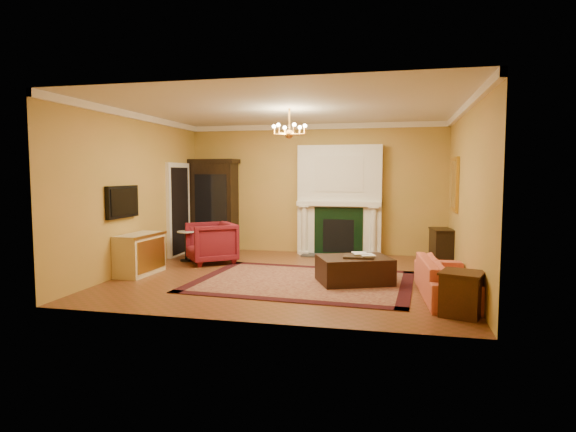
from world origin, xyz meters
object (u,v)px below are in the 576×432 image
(pedestal_table, at_px, (186,244))
(leather_ottoman, at_px, (354,270))
(wingback_armchair, at_px, (211,241))
(coral_sofa, at_px, (448,272))
(end_table, at_px, (461,295))
(console_table, at_px, (441,248))
(commode, at_px, (140,254))
(china_cabinet, at_px, (215,207))

(pedestal_table, distance_m, leather_ottoman, 3.90)
(wingback_armchair, xyz_separation_m, coral_sofa, (4.52, -1.88, -0.08))
(wingback_armchair, relative_size, end_table, 1.68)
(coral_sofa, distance_m, console_table, 2.71)
(console_table, xyz_separation_m, leather_ottoman, (-1.59, -2.05, -0.12))
(end_table, distance_m, console_table, 3.63)
(console_table, distance_m, leather_ottoman, 2.60)
(commode, relative_size, console_table, 1.42)
(commode, distance_m, end_table, 5.64)
(china_cabinet, height_order, coral_sofa, china_cabinet)
(commode, distance_m, leather_ottoman, 3.93)
(china_cabinet, height_order, console_table, china_cabinet)
(coral_sofa, bearing_deg, china_cabinet, 51.28)
(wingback_armchair, bearing_deg, coral_sofa, 30.86)
(end_table, bearing_deg, wingback_armchair, 148.60)
(wingback_armchair, bearing_deg, pedestal_table, -134.40)
(commode, height_order, leather_ottoman, commode)
(wingback_armchair, bearing_deg, console_table, 63.48)
(china_cabinet, relative_size, leather_ottoman, 1.80)
(wingback_armchair, distance_m, console_table, 4.73)
(wingback_armchair, height_order, commode, wingback_armchair)
(wingback_armchair, bearing_deg, leather_ottoman, 31.60)
(pedestal_table, relative_size, commode, 0.64)
(console_table, height_order, leather_ottoman, console_table)
(coral_sofa, height_order, end_table, coral_sofa)
(pedestal_table, bearing_deg, china_cabinet, 87.09)
(wingback_armchair, height_order, pedestal_table, wingback_armchair)
(commode, bearing_deg, china_cabinet, 86.27)
(coral_sofa, height_order, console_table, coral_sofa)
(wingback_armchair, xyz_separation_m, pedestal_table, (-0.60, 0.08, -0.09))
(pedestal_table, height_order, coral_sofa, coral_sofa)
(china_cabinet, xyz_separation_m, leather_ottoman, (3.59, -2.79, -0.82))
(commode, height_order, end_table, commode)
(china_cabinet, distance_m, pedestal_table, 1.63)
(console_table, bearing_deg, commode, -166.81)
(pedestal_table, distance_m, end_table, 5.94)
(china_cabinet, distance_m, coral_sofa, 6.14)
(pedestal_table, height_order, end_table, pedestal_table)
(pedestal_table, bearing_deg, end_table, -29.05)
(pedestal_table, bearing_deg, commode, -99.97)
(pedestal_table, height_order, console_table, console_table)
(china_cabinet, distance_m, leather_ottoman, 4.62)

